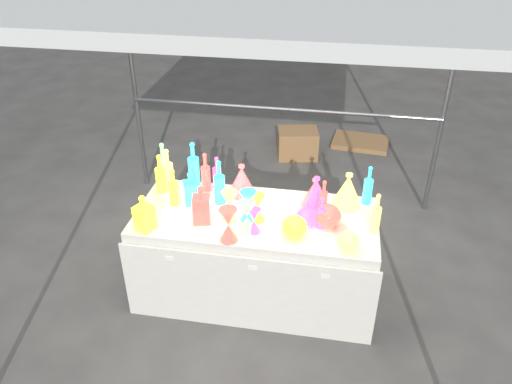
% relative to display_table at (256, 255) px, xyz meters
% --- Properties ---
extents(ground, '(80.00, 80.00, 0.00)m').
position_rel_display_table_xyz_m(ground, '(-0.00, 0.01, -0.37)').
color(ground, '#605D59').
rests_on(ground, ground).
extents(display_table, '(1.84, 0.83, 0.75)m').
position_rel_display_table_xyz_m(display_table, '(0.00, 0.00, 0.00)').
color(display_table, silver).
rests_on(display_table, ground).
extents(cardboard_box_closed, '(0.53, 0.43, 0.34)m').
position_rel_display_table_xyz_m(cardboard_box_closed, '(0.09, 2.46, -0.20)').
color(cardboard_box_closed, '#9A6F45').
rests_on(cardboard_box_closed, ground).
extents(cardboard_box_flat, '(0.74, 0.57, 0.06)m').
position_rel_display_table_xyz_m(cardboard_box_flat, '(0.86, 2.92, -0.34)').
color(cardboard_box_flat, '#9A6F45').
rests_on(cardboard_box_flat, ground).
extents(bottle_0, '(0.09, 0.09, 0.33)m').
position_rel_display_table_xyz_m(bottle_0, '(-0.80, 0.21, 0.54)').
color(bottle_0, '#F15C16').
rests_on(bottle_0, display_table).
extents(bottle_1, '(0.11, 0.11, 0.38)m').
position_rel_display_table_xyz_m(bottle_1, '(-0.57, 0.36, 0.57)').
color(bottle_1, '#21941B').
rests_on(bottle_1, display_table).
extents(bottle_2, '(0.08, 0.08, 0.33)m').
position_rel_display_table_xyz_m(bottle_2, '(-0.45, 0.29, 0.54)').
color(bottle_2, orange).
rests_on(bottle_2, display_table).
extents(bottle_3, '(0.08, 0.08, 0.27)m').
position_rel_display_table_xyz_m(bottle_3, '(-0.38, 0.36, 0.51)').
color(bottle_3, blue).
rests_on(bottle_3, display_table).
extents(bottle_4, '(0.10, 0.10, 0.35)m').
position_rel_display_table_xyz_m(bottle_4, '(-0.75, 0.27, 0.55)').
color(bottle_4, '#137878').
rests_on(bottle_4, display_table).
extents(bottle_5, '(0.11, 0.11, 0.39)m').
position_rel_display_table_xyz_m(bottle_5, '(-0.80, 0.30, 0.57)').
color(bottle_5, '#C627B7').
rests_on(bottle_5, display_table).
extents(bottle_6, '(0.10, 0.10, 0.30)m').
position_rel_display_table_xyz_m(bottle_6, '(-0.64, 0.05, 0.53)').
color(bottle_6, '#F15C16').
rests_on(bottle_6, display_table).
extents(bottle_7, '(0.09, 0.09, 0.36)m').
position_rel_display_table_xyz_m(bottle_7, '(-0.30, 0.13, 0.56)').
color(bottle_7, '#21941B').
rests_on(bottle_7, display_table).
extents(decanter_0, '(0.15, 0.15, 0.28)m').
position_rel_display_table_xyz_m(decanter_0, '(-0.74, -0.30, 0.52)').
color(decanter_0, '#F15C16').
rests_on(decanter_0, display_table).
extents(decanter_1, '(0.15, 0.15, 0.29)m').
position_rel_display_table_xyz_m(decanter_1, '(-0.37, -0.14, 0.52)').
color(decanter_1, orange).
rests_on(decanter_1, display_table).
extents(decanter_2, '(0.15, 0.15, 0.27)m').
position_rel_display_table_xyz_m(decanter_2, '(-0.52, 0.09, 0.51)').
color(decanter_2, '#21941B').
rests_on(decanter_2, display_table).
extents(hourglass_0, '(0.15, 0.15, 0.25)m').
position_rel_display_table_xyz_m(hourglass_0, '(-0.13, -0.33, 0.50)').
color(hourglass_0, orange).
rests_on(hourglass_0, display_table).
extents(hourglass_1, '(0.11, 0.11, 0.19)m').
position_rel_display_table_xyz_m(hourglass_1, '(0.02, -0.20, 0.47)').
color(hourglass_1, blue).
rests_on(hourglass_1, display_table).
extents(hourglass_2, '(0.12, 0.12, 0.23)m').
position_rel_display_table_xyz_m(hourglass_2, '(-0.18, -0.08, 0.49)').
color(hourglass_2, '#137878').
rests_on(hourglass_2, display_table).
extents(hourglass_3, '(0.12, 0.12, 0.24)m').
position_rel_display_table_xyz_m(hourglass_3, '(-0.03, -0.20, 0.49)').
color(hourglass_3, '#C627B7').
rests_on(hourglass_3, display_table).
extents(hourglass_4, '(0.11, 0.11, 0.21)m').
position_rel_display_table_xyz_m(hourglass_4, '(0.02, -0.06, 0.48)').
color(hourglass_4, '#F15C16').
rests_on(hourglass_4, display_table).
extents(hourglass_5, '(0.13, 0.13, 0.24)m').
position_rel_display_table_xyz_m(hourglass_5, '(-0.05, -0.06, 0.50)').
color(hourglass_5, '#21941B').
rests_on(hourglass_5, display_table).
extents(globe_0, '(0.18, 0.18, 0.14)m').
position_rel_display_table_xyz_m(globe_0, '(0.31, -0.21, 0.45)').
color(globe_0, '#F15C16').
rests_on(globe_0, display_table).
extents(globe_1, '(0.17, 0.17, 0.12)m').
position_rel_display_table_xyz_m(globe_1, '(0.68, -0.30, 0.44)').
color(globe_1, '#137878').
rests_on(globe_1, display_table).
extents(globe_2, '(0.22, 0.22, 0.15)m').
position_rel_display_table_xyz_m(globe_2, '(0.53, -0.04, 0.45)').
color(globe_2, orange).
rests_on(globe_2, display_table).
extents(globe_3, '(0.18, 0.18, 0.12)m').
position_rel_display_table_xyz_m(globe_3, '(0.38, -0.06, 0.44)').
color(globe_3, blue).
rests_on(globe_3, display_table).
extents(lampshade_0, '(0.25, 0.25, 0.26)m').
position_rel_display_table_xyz_m(lampshade_0, '(-0.16, 0.29, 0.50)').
color(lampshade_0, gold).
rests_on(lampshade_0, display_table).
extents(lampshade_1, '(0.24, 0.24, 0.23)m').
position_rel_display_table_xyz_m(lampshade_1, '(0.41, 0.22, 0.49)').
color(lampshade_1, gold).
rests_on(lampshade_1, display_table).
extents(lampshade_2, '(0.21, 0.21, 0.25)m').
position_rel_display_table_xyz_m(lampshade_2, '(0.42, 0.22, 0.50)').
color(lampshade_2, blue).
rests_on(lampshade_2, display_table).
extents(lampshade_3, '(0.25, 0.25, 0.27)m').
position_rel_display_table_xyz_m(lampshade_3, '(0.66, 0.26, 0.51)').
color(lampshade_3, '#137878').
rests_on(lampshade_3, display_table).
extents(bottle_8, '(0.09, 0.09, 0.32)m').
position_rel_display_table_xyz_m(bottle_8, '(0.81, 0.32, 0.54)').
color(bottle_8, '#21941B').
rests_on(bottle_8, display_table).
extents(bottle_9, '(0.08, 0.08, 0.28)m').
position_rel_display_table_xyz_m(bottle_9, '(0.48, 0.12, 0.52)').
color(bottle_9, orange).
rests_on(bottle_9, display_table).
extents(bottle_10, '(0.07, 0.07, 0.25)m').
position_rel_display_table_xyz_m(bottle_10, '(0.48, -0.07, 0.50)').
color(bottle_10, blue).
rests_on(bottle_10, display_table).
extents(bottle_11, '(0.07, 0.07, 0.31)m').
position_rel_display_table_xyz_m(bottle_11, '(0.86, -0.05, 0.53)').
color(bottle_11, '#137878').
rests_on(bottle_11, display_table).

